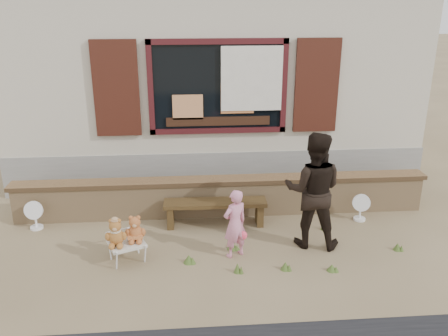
{
  "coord_description": "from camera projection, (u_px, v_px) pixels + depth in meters",
  "views": [
    {
      "loc": [
        -0.57,
        -6.5,
        3.61
      ],
      "look_at": [
        0.0,
        0.6,
        1.0
      ],
      "focal_mm": 38.0,
      "sensor_mm": 36.0,
      "label": 1
    }
  ],
  "objects": [
    {
      "name": "brick_wall",
      "position": [
        222.0,
        196.0,
        8.18
      ],
      "size": [
        7.1,
        0.36,
        0.67
      ],
      "color": "tan",
      "rests_on": "ground"
    },
    {
      "name": "teddy_bear_left",
      "position": [
        116.0,
        232.0,
        6.6
      ],
      "size": [
        0.38,
        0.35,
        0.41
      ],
      "primitive_type": null,
      "rotation": [
        0.0,
        0.0,
        0.39
      ],
      "color": "brown",
      "rests_on": "folding_chair"
    },
    {
      "name": "ground",
      "position": [
        227.0,
        242.0,
        7.36
      ],
      "size": [
        80.0,
        80.0,
        0.0
      ],
      "primitive_type": "plane",
      "color": "brown",
      "rests_on": "ground"
    },
    {
      "name": "adult",
      "position": [
        313.0,
        190.0,
        7.0
      ],
      "size": [
        1.01,
        0.88,
        1.78
      ],
      "primitive_type": "imported",
      "rotation": [
        0.0,
        0.0,
        2.87
      ],
      "color": "black",
      "rests_on": "ground"
    },
    {
      "name": "fan_right",
      "position": [
        361.0,
        207.0,
        7.99
      ],
      "size": [
        0.31,
        0.2,
        0.48
      ],
      "rotation": [
        0.0,
        0.0,
        -0.24
      ],
      "color": "white",
      "rests_on": "ground"
    },
    {
      "name": "bench",
      "position": [
        215.0,
        208.0,
        7.79
      ],
      "size": [
        1.69,
        0.39,
        0.43
      ],
      "rotation": [
        0.0,
        0.0,
        -0.02
      ],
      "color": "#382813",
      "rests_on": "ground"
    },
    {
      "name": "teddy_bear_right",
      "position": [
        135.0,
        228.0,
        6.73
      ],
      "size": [
        0.36,
        0.34,
        0.4
      ],
      "primitive_type": null,
      "rotation": [
        0.0,
        0.0,
        0.39
      ],
      "color": "#965329",
      "rests_on": "folding_chair"
    },
    {
      "name": "grass_tufts",
      "position": [
        276.0,
        253.0,
        6.92
      ],
      "size": [
        3.27,
        1.34,
        0.15
      ],
      "color": "#455D25",
      "rests_on": "ground"
    },
    {
      "name": "shopfront",
      "position": [
        210.0,
        69.0,
        10.88
      ],
      "size": [
        8.04,
        5.13,
        4.0
      ],
      "color": "#C1B39C",
      "rests_on": "ground"
    },
    {
      "name": "child",
      "position": [
        235.0,
        224.0,
        6.79
      ],
      "size": [
        0.45,
        0.4,
        1.04
      ],
      "primitive_type": "imported",
      "rotation": [
        0.0,
        0.0,
        3.63
      ],
      "color": "pink",
      "rests_on": "ground"
    },
    {
      "name": "fan_left",
      "position": [
        35.0,
        215.0,
        7.69
      ],
      "size": [
        0.31,
        0.21,
        0.49
      ],
      "rotation": [
        0.0,
        0.0,
        -0.08
      ],
      "color": "white",
      "rests_on": "ground"
    },
    {
      "name": "folding_chair",
      "position": [
        127.0,
        244.0,
        6.74
      ],
      "size": [
        0.61,
        0.58,
        0.3
      ],
      "rotation": [
        0.0,
        0.0,
        0.39
      ],
      "color": "beige",
      "rests_on": "ground"
    }
  ]
}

